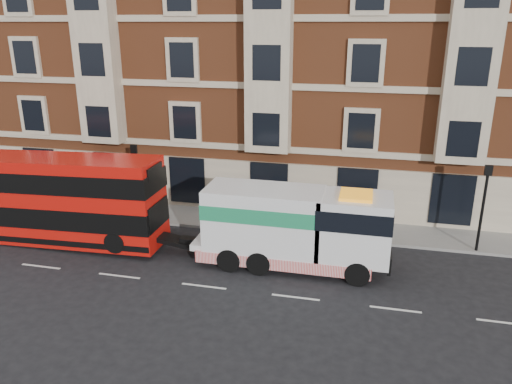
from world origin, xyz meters
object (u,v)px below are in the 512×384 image
tow_truck (291,227)px  pedestrian (96,203)px  box_van (19,196)px  double_decker_bus (55,198)px

tow_truck → pedestrian: bearing=164.1°
box_van → pedestrian: bearing=15.7°
double_decker_bus → pedestrian: size_ratio=7.13×
tow_truck → pedestrian: 12.45m
tow_truck → pedestrian: tow_truck is taller
double_decker_bus → box_van: double_decker_bus is taller
double_decker_bus → box_van: bearing=150.6°
tow_truck → pedestrian: (-11.94, 3.40, -1.04)m
double_decker_bus → pedestrian: 3.70m
box_van → pedestrian: box_van is taller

